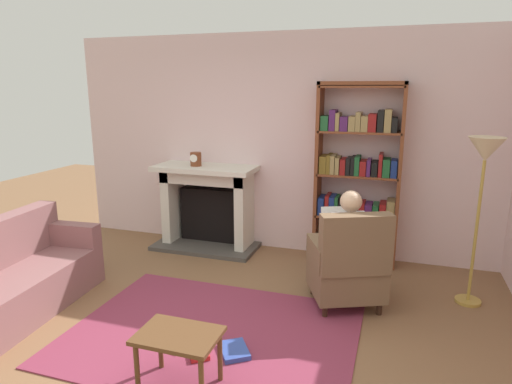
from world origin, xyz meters
The scene contains 12 objects.
ground centered at (0.00, 0.00, 0.00)m, with size 14.00×14.00×0.00m, color brown.
back_wall centered at (0.00, 2.55, 1.35)m, with size 5.60×0.10×2.70m, color silver.
area_rug centered at (0.00, 0.30, 0.01)m, with size 2.40×1.80×0.01m, color #853048.
fireplace centered at (-0.91, 2.30, 0.57)m, with size 1.33×0.64×1.08m.
mantel_clock centered at (-1.02, 2.20, 1.17)m, with size 0.14×0.14×0.17m.
bookshelf centered at (0.96, 2.33, 1.01)m, with size 0.96×0.32×2.11m.
armchair_reading centered at (1.03, 1.14, 0.42)m, with size 0.84×0.83×0.97m.
seated_reader centered at (0.98, 1.25, 0.62)m, with size 0.51×0.60×1.14m.
sofa_floral centered at (-1.90, 0.08, 0.32)m, with size 0.85×1.75×0.85m.
side_table centered at (0.07, -0.40, 0.36)m, with size 0.56×0.39×0.42m.
scattered_books centered at (0.12, 0.04, 0.03)m, with size 0.70×0.41×0.04m.
floor_lamp centered at (2.15, 1.60, 1.37)m, with size 0.32×0.32×1.62m.
Camera 1 is at (1.40, -2.80, 2.05)m, focal length 31.01 mm.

